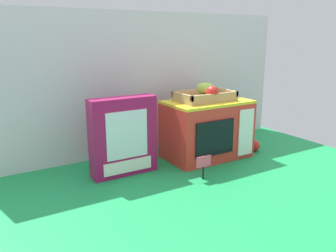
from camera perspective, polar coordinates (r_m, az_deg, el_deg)
ground_plane at (r=1.61m, az=0.76°, el=-6.17°), size 1.70×1.70×0.00m
display_back_panel at (r=1.74m, az=-3.62°, el=7.03°), size 1.61×0.03×0.69m
toy_microwave at (r=1.67m, az=6.45°, el=-0.52°), size 0.40×0.25×0.28m
food_groups_crate at (r=1.65m, az=6.21°, el=5.04°), size 0.27×0.20×0.08m
cookie_set_box at (r=1.46m, az=-7.35°, el=-1.74°), size 0.28×0.08×0.33m
price_sign at (r=1.43m, az=5.88°, el=-6.23°), size 0.07×0.01×0.10m
loose_toy_apple at (r=1.83m, az=14.00°, el=-3.13°), size 0.06×0.06×0.06m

